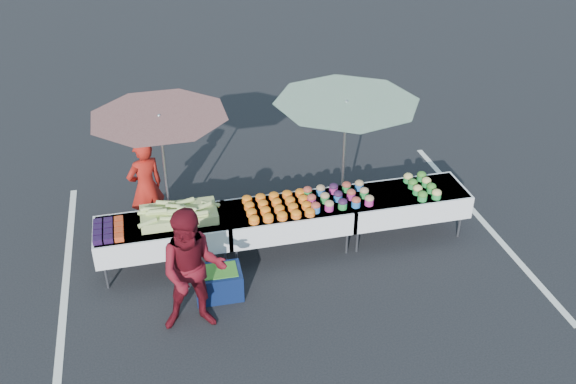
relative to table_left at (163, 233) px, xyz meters
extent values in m
plane|color=black|center=(1.80, 0.00, -0.58)|extent=(80.00, 80.00, 0.00)
cube|color=silver|center=(-1.40, 0.00, -0.58)|extent=(0.10, 5.00, 0.00)
cube|color=silver|center=(5.00, 0.00, -0.58)|extent=(0.10, 5.00, 0.00)
cube|color=white|center=(0.00, 0.00, 0.15)|extent=(1.80, 0.75, 0.04)
cube|color=white|center=(0.00, 0.00, -0.01)|extent=(1.86, 0.81, 0.36)
cylinder|color=slate|center=(-0.82, -0.29, -0.39)|extent=(0.04, 0.04, 0.39)
cylinder|color=slate|center=(-0.82, 0.29, -0.39)|extent=(0.04, 0.04, 0.39)
cylinder|color=slate|center=(0.82, -0.29, -0.39)|extent=(0.04, 0.04, 0.39)
cylinder|color=slate|center=(0.82, 0.29, -0.39)|extent=(0.04, 0.04, 0.39)
cube|color=white|center=(1.80, 0.00, 0.15)|extent=(1.80, 0.75, 0.04)
cube|color=white|center=(1.80, 0.00, -0.01)|extent=(1.86, 0.81, 0.36)
cylinder|color=slate|center=(0.98, -0.29, -0.39)|extent=(0.04, 0.04, 0.39)
cylinder|color=slate|center=(0.98, 0.29, -0.39)|extent=(0.04, 0.04, 0.39)
cylinder|color=slate|center=(2.62, -0.29, -0.39)|extent=(0.04, 0.04, 0.39)
cylinder|color=slate|center=(2.62, 0.29, -0.39)|extent=(0.04, 0.04, 0.39)
cube|color=white|center=(3.60, 0.00, 0.15)|extent=(1.80, 0.75, 0.04)
cube|color=white|center=(3.60, 0.00, -0.01)|extent=(1.86, 0.81, 0.36)
cylinder|color=slate|center=(2.78, -0.29, -0.39)|extent=(0.04, 0.04, 0.39)
cylinder|color=slate|center=(2.78, 0.29, -0.39)|extent=(0.04, 0.04, 0.39)
cylinder|color=slate|center=(4.42, -0.29, -0.39)|extent=(0.04, 0.04, 0.39)
cylinder|color=slate|center=(4.42, 0.29, -0.39)|extent=(0.04, 0.04, 0.39)
cube|color=black|center=(-0.85, -0.27, 0.21)|extent=(0.12, 0.12, 0.08)
cube|color=black|center=(-0.85, -0.13, 0.21)|extent=(0.12, 0.12, 0.08)
cube|color=black|center=(-0.85, 0.01, 0.21)|extent=(0.12, 0.12, 0.08)
cube|color=black|center=(-0.85, 0.15, 0.21)|extent=(0.12, 0.12, 0.08)
cube|color=black|center=(-0.71, -0.27, 0.21)|extent=(0.12, 0.12, 0.08)
cube|color=black|center=(-0.71, -0.13, 0.21)|extent=(0.12, 0.12, 0.08)
cube|color=black|center=(-0.71, 0.01, 0.21)|extent=(0.12, 0.12, 0.08)
cube|color=black|center=(-0.71, 0.15, 0.21)|extent=(0.12, 0.12, 0.08)
cube|color=#B52A13|center=(-0.57, -0.27, 0.21)|extent=(0.12, 0.12, 0.08)
cube|color=#B52A13|center=(-0.57, -0.13, 0.21)|extent=(0.12, 0.12, 0.08)
cube|color=#B52A13|center=(-0.57, 0.01, 0.21)|extent=(0.12, 0.12, 0.08)
cube|color=#B52A13|center=(-0.57, 0.15, 0.21)|extent=(0.12, 0.12, 0.08)
cube|color=#A3C163|center=(0.25, 0.05, 0.24)|extent=(1.05, 0.55, 0.14)
cylinder|color=#A3C163|center=(0.55, 0.20, 0.27)|extent=(0.27, 0.09, 0.10)
cylinder|color=#A3C163|center=(-0.13, 0.10, 0.34)|extent=(0.27, 0.14, 0.07)
cylinder|color=#A3C163|center=(0.36, -0.06, 0.38)|extent=(0.27, 0.14, 0.09)
cylinder|color=#A3C163|center=(-0.17, 0.08, 0.28)|extent=(0.27, 0.15, 0.10)
cylinder|color=#A3C163|center=(0.07, -0.01, 0.33)|extent=(0.27, 0.15, 0.08)
cylinder|color=#A3C163|center=(0.21, 0.09, 0.36)|extent=(0.27, 0.10, 0.10)
cylinder|color=#A3C163|center=(0.21, -0.03, 0.36)|extent=(0.27, 0.07, 0.08)
cylinder|color=#A3C163|center=(0.12, -0.13, 0.31)|extent=(0.27, 0.14, 0.09)
cylinder|color=#A3C163|center=(0.09, 0.25, 0.34)|extent=(0.27, 0.12, 0.08)
cylinder|color=#A3C163|center=(0.71, 0.14, 0.29)|extent=(0.27, 0.16, 0.08)
cylinder|color=#A3C163|center=(-0.06, 0.01, 0.34)|extent=(0.27, 0.11, 0.07)
cylinder|color=#A3C163|center=(0.16, -0.18, 0.27)|extent=(0.27, 0.10, 0.07)
cylinder|color=#A3C163|center=(0.36, 0.19, 0.35)|extent=(0.27, 0.12, 0.08)
cylinder|color=#A3C163|center=(-0.18, -0.17, 0.31)|extent=(0.27, 0.15, 0.08)
cylinder|color=#A3C163|center=(-0.09, 0.09, 0.36)|extent=(0.27, 0.10, 0.08)
cylinder|color=#A3C163|center=(0.46, 0.00, 0.32)|extent=(0.27, 0.16, 0.10)
cylinder|color=#A3C163|center=(-0.03, -0.02, 0.38)|extent=(0.27, 0.12, 0.09)
cylinder|color=#A3C163|center=(0.52, -0.18, 0.37)|extent=(0.27, 0.09, 0.07)
cylinder|color=#A3C163|center=(0.58, -0.15, 0.30)|extent=(0.27, 0.10, 0.09)
cylinder|color=#A3C163|center=(0.50, -0.09, 0.28)|extent=(0.27, 0.12, 0.09)
cylinder|color=#A3C163|center=(0.35, 0.28, 0.27)|extent=(0.27, 0.10, 0.08)
cylinder|color=#A3C163|center=(0.63, 0.03, 0.34)|extent=(0.27, 0.14, 0.10)
cylinder|color=#A3C163|center=(0.56, 0.25, 0.27)|extent=(0.27, 0.12, 0.07)
cylinder|color=#A3C163|center=(0.50, 0.23, 0.27)|extent=(0.27, 0.07, 0.10)
cube|color=white|center=(0.30, -0.30, 0.19)|extent=(0.30, 0.25, 0.05)
cylinder|color=orange|center=(1.25, -0.28, 0.19)|extent=(0.15, 0.15, 0.05)
ellipsoid|color=#FB480E|center=(1.25, -0.28, 0.23)|extent=(0.15, 0.15, 0.08)
cylinder|color=orange|center=(1.25, -0.10, 0.19)|extent=(0.15, 0.15, 0.05)
ellipsoid|color=#FB480E|center=(1.25, -0.10, 0.23)|extent=(0.15, 0.15, 0.08)
cylinder|color=orange|center=(1.25, 0.08, 0.19)|extent=(0.15, 0.15, 0.05)
ellipsoid|color=#FB480E|center=(1.25, 0.08, 0.23)|extent=(0.15, 0.15, 0.08)
cylinder|color=orange|center=(1.25, 0.26, 0.19)|extent=(0.15, 0.15, 0.05)
ellipsoid|color=#FB480E|center=(1.25, 0.26, 0.23)|extent=(0.15, 0.15, 0.08)
cylinder|color=orange|center=(1.45, -0.28, 0.19)|extent=(0.15, 0.15, 0.05)
ellipsoid|color=#FB480E|center=(1.45, -0.28, 0.23)|extent=(0.15, 0.15, 0.08)
cylinder|color=orange|center=(1.45, -0.10, 0.19)|extent=(0.15, 0.15, 0.05)
ellipsoid|color=#FB480E|center=(1.45, -0.10, 0.23)|extent=(0.15, 0.15, 0.08)
cylinder|color=orange|center=(1.45, 0.08, 0.19)|extent=(0.15, 0.15, 0.05)
ellipsoid|color=#FB480E|center=(1.45, 0.08, 0.23)|extent=(0.15, 0.15, 0.08)
cylinder|color=orange|center=(1.45, 0.26, 0.19)|extent=(0.15, 0.15, 0.05)
ellipsoid|color=#FB480E|center=(1.45, 0.26, 0.23)|extent=(0.15, 0.15, 0.08)
cylinder|color=orange|center=(1.65, -0.28, 0.19)|extent=(0.15, 0.15, 0.05)
ellipsoid|color=#FB480E|center=(1.65, -0.28, 0.23)|extent=(0.15, 0.15, 0.08)
cylinder|color=orange|center=(1.65, -0.10, 0.19)|extent=(0.15, 0.15, 0.05)
ellipsoid|color=#FB480E|center=(1.65, -0.10, 0.23)|extent=(0.15, 0.15, 0.08)
cylinder|color=orange|center=(1.65, 0.08, 0.19)|extent=(0.15, 0.15, 0.05)
ellipsoid|color=#FB480E|center=(1.65, 0.08, 0.23)|extent=(0.15, 0.15, 0.08)
cylinder|color=orange|center=(1.65, 0.26, 0.19)|extent=(0.15, 0.15, 0.05)
ellipsoid|color=#FB480E|center=(1.65, 0.26, 0.23)|extent=(0.15, 0.15, 0.08)
cylinder|color=orange|center=(1.85, -0.28, 0.19)|extent=(0.15, 0.15, 0.05)
ellipsoid|color=#FB480E|center=(1.85, -0.28, 0.23)|extent=(0.15, 0.15, 0.08)
cylinder|color=orange|center=(1.85, -0.10, 0.19)|extent=(0.15, 0.15, 0.05)
ellipsoid|color=#FB480E|center=(1.85, -0.10, 0.23)|extent=(0.15, 0.15, 0.08)
cylinder|color=orange|center=(1.85, 0.08, 0.19)|extent=(0.15, 0.15, 0.05)
ellipsoid|color=#FB480E|center=(1.85, 0.08, 0.23)|extent=(0.15, 0.15, 0.08)
cylinder|color=orange|center=(1.85, 0.26, 0.19)|extent=(0.15, 0.15, 0.05)
ellipsoid|color=#FB480E|center=(1.85, 0.26, 0.23)|extent=(0.15, 0.15, 0.08)
cylinder|color=orange|center=(2.05, -0.28, 0.19)|extent=(0.15, 0.15, 0.05)
ellipsoid|color=#FB480E|center=(2.05, -0.28, 0.23)|extent=(0.15, 0.15, 0.08)
cylinder|color=orange|center=(2.05, -0.10, 0.19)|extent=(0.15, 0.15, 0.05)
ellipsoid|color=#FB480E|center=(2.05, -0.10, 0.23)|extent=(0.15, 0.15, 0.08)
cylinder|color=orange|center=(2.05, 0.08, 0.19)|extent=(0.15, 0.15, 0.05)
ellipsoid|color=#FB480E|center=(2.05, 0.08, 0.23)|extent=(0.15, 0.15, 0.08)
cylinder|color=orange|center=(2.05, 0.26, 0.19)|extent=(0.15, 0.15, 0.05)
ellipsoid|color=#FB480E|center=(2.05, 0.26, 0.23)|extent=(0.15, 0.15, 0.08)
cylinder|color=#2767B8|center=(2.15, -0.22, 0.22)|extent=(0.13, 0.13, 0.10)
ellipsoid|color=maroon|center=(2.15, -0.22, 0.28)|extent=(0.14, 0.14, 0.10)
cylinder|color=#AD2576|center=(2.15, 0.00, 0.22)|extent=(0.13, 0.13, 0.10)
ellipsoid|color=maroon|center=(2.15, 0.00, 0.28)|extent=(0.14, 0.14, 0.10)
cylinder|color=green|center=(2.15, 0.22, 0.22)|extent=(0.13, 0.13, 0.10)
ellipsoid|color=maroon|center=(2.15, 0.22, 0.28)|extent=(0.14, 0.14, 0.10)
cylinder|color=#AD2576|center=(2.35, -0.22, 0.22)|extent=(0.13, 0.13, 0.10)
ellipsoid|color=#9E704C|center=(2.35, -0.22, 0.28)|extent=(0.14, 0.14, 0.10)
cylinder|color=green|center=(2.35, 0.00, 0.22)|extent=(0.13, 0.13, 0.10)
ellipsoid|color=#9E704C|center=(2.35, 0.00, 0.28)|extent=(0.14, 0.14, 0.10)
cylinder|color=#2767B8|center=(2.35, 0.22, 0.22)|extent=(0.13, 0.13, 0.10)
ellipsoid|color=#9E704C|center=(2.35, 0.22, 0.28)|extent=(0.14, 0.14, 0.10)
cylinder|color=green|center=(2.55, -0.22, 0.22)|extent=(0.13, 0.13, 0.10)
ellipsoid|color=#27112C|center=(2.55, -0.22, 0.28)|extent=(0.14, 0.14, 0.10)
cylinder|color=#2767B8|center=(2.55, 0.00, 0.22)|extent=(0.13, 0.13, 0.10)
ellipsoid|color=#27112C|center=(2.55, 0.00, 0.28)|extent=(0.14, 0.14, 0.10)
cylinder|color=#AD2576|center=(2.55, 0.22, 0.22)|extent=(0.13, 0.13, 0.10)
ellipsoid|color=#27112C|center=(2.55, 0.22, 0.28)|extent=(0.14, 0.14, 0.10)
cylinder|color=#2767B8|center=(2.75, -0.22, 0.22)|extent=(0.13, 0.13, 0.10)
ellipsoid|color=maroon|center=(2.75, -0.22, 0.28)|extent=(0.14, 0.14, 0.10)
cylinder|color=#AD2576|center=(2.75, 0.00, 0.22)|extent=(0.13, 0.13, 0.10)
ellipsoid|color=maroon|center=(2.75, 0.00, 0.28)|extent=(0.14, 0.14, 0.10)
cylinder|color=green|center=(2.75, 0.22, 0.22)|extent=(0.13, 0.13, 0.10)
ellipsoid|color=maroon|center=(2.75, 0.22, 0.28)|extent=(0.14, 0.14, 0.10)
cylinder|color=#AD2576|center=(2.95, -0.22, 0.22)|extent=(0.13, 0.13, 0.10)
ellipsoid|color=#9E704C|center=(2.95, -0.22, 0.28)|extent=(0.14, 0.14, 0.10)
cylinder|color=green|center=(2.95, 0.00, 0.22)|extent=(0.13, 0.13, 0.10)
ellipsoid|color=#9E704C|center=(2.95, 0.00, 0.28)|extent=(0.14, 0.14, 0.10)
cylinder|color=#2767B8|center=(2.95, 0.22, 0.22)|extent=(0.13, 0.13, 0.10)
ellipsoid|color=#9E704C|center=(2.95, 0.22, 0.28)|extent=(0.14, 0.14, 0.10)
cylinder|color=green|center=(3.75, -0.28, 0.21)|extent=(0.14, 0.14, 0.08)
ellipsoid|color=#40741F|center=(3.75, -0.28, 0.26)|extent=(0.14, 0.14, 0.11)
cylinder|color=green|center=(3.75, -0.10, 0.21)|extent=(0.14, 0.14, 0.08)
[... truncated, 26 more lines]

